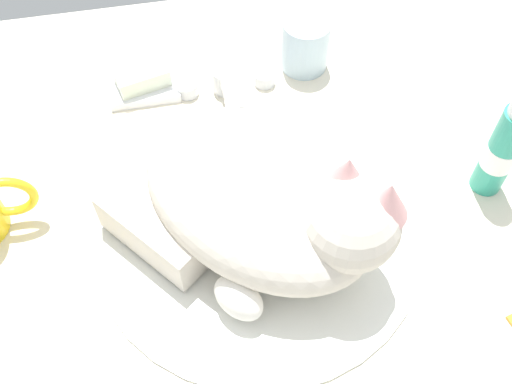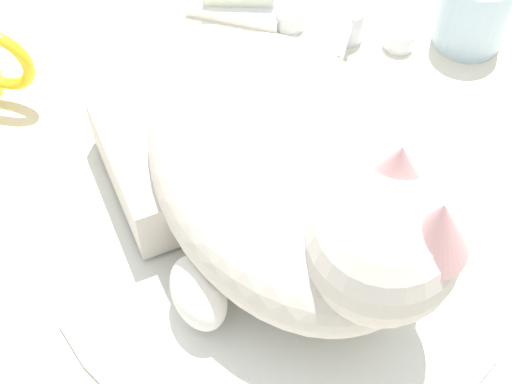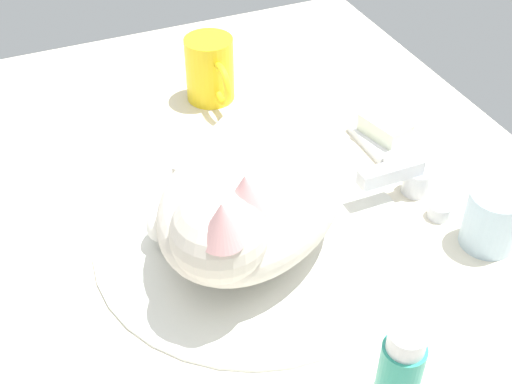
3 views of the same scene
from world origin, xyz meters
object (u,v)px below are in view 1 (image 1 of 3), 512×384
(faucet, at_px, (227,83))
(rinse_cup, at_px, (305,45))
(toothpaste_bottle, at_px, (503,149))
(soap_bar, at_px, (142,76))
(cat, at_px, (268,202))

(faucet, bearing_deg, rinse_cup, 18.54)
(faucet, bearing_deg, toothpaste_bottle, -35.77)
(soap_bar, bearing_deg, rinse_cup, 1.52)
(faucet, distance_m, cat, 0.22)
(cat, relative_size, soap_bar, 4.98)
(rinse_cup, relative_size, toothpaste_bottle, 0.51)
(soap_bar, height_order, toothpaste_bottle, toothpaste_bottle)
(rinse_cup, height_order, soap_bar, rinse_cup)
(faucet, relative_size, toothpaste_bottle, 0.92)
(faucet, bearing_deg, cat, -88.13)
(rinse_cup, xyz_separation_m, soap_bar, (-0.22, -0.01, -0.01))
(cat, bearing_deg, faucet, 91.87)
(cat, xyz_separation_m, soap_bar, (-0.11, 0.25, -0.05))
(rinse_cup, bearing_deg, toothpaste_bottle, -55.11)
(rinse_cup, bearing_deg, soap_bar, -178.48)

